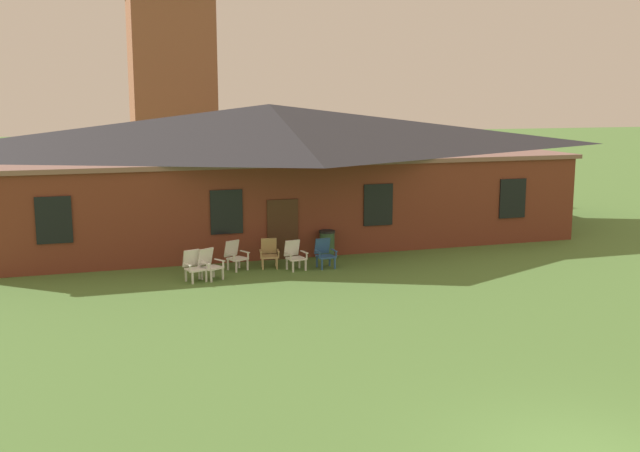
{
  "coord_description": "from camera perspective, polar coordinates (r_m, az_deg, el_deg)",
  "views": [
    {
      "loc": [
        -7.3,
        -9.04,
        5.68
      ],
      "look_at": [
        -1.47,
        9.34,
        2.28
      ],
      "focal_mm": 42.26,
      "sensor_mm": 36.0,
      "label": 1
    }
  ],
  "objects": [
    {
      "name": "lawn_chair_by_porch",
      "position": [
        23.41,
        -9.53,
        -2.93
      ],
      "size": [
        0.76,
        0.81,
        0.96
      ],
      "color": "white",
      "rests_on": "ground"
    },
    {
      "name": "dome_tower",
      "position": [
        47.3,
        -11.24,
        12.53
      ],
      "size": [
        5.18,
        5.18,
        17.5
      ],
      "color": "#93563D",
      "rests_on": "ground"
    },
    {
      "name": "lawn_chair_near_door",
      "position": [
        23.56,
        -8.36,
        -2.82
      ],
      "size": [
        0.83,
        0.86,
        0.96
      ],
      "color": "white",
      "rests_on": "ground"
    },
    {
      "name": "lawn_chair_left_end",
      "position": [
        24.72,
        -6.44,
        -2.17
      ],
      "size": [
        0.81,
        0.85,
        0.96
      ],
      "color": "white",
      "rests_on": "ground"
    },
    {
      "name": "lawn_chair_right_end",
      "position": [
        24.61,
        -1.95,
        -2.17
      ],
      "size": [
        0.72,
        0.76,
        0.96
      ],
      "color": "white",
      "rests_on": "ground"
    },
    {
      "name": "trash_bin",
      "position": [
        26.31,
        0.54,
        -1.38
      ],
      "size": [
        0.56,
        0.56,
        0.98
      ],
      "color": "#335638",
      "rests_on": "ground"
    },
    {
      "name": "brick_building",
      "position": [
        30.83,
        -3.82,
        4.39
      ],
      "size": [
        22.84,
        10.4,
        5.27
      ],
      "color": "brown",
      "rests_on": "ground"
    },
    {
      "name": "lawn_chair_far_side",
      "position": [
        24.9,
        0.34,
        -2.02
      ],
      "size": [
        0.67,
        0.7,
        0.96
      ],
      "color": "#2D5693",
      "rests_on": "ground"
    },
    {
      "name": "lawn_chair_middle",
      "position": [
        24.97,
        -3.87,
        -2.01
      ],
      "size": [
        0.71,
        0.75,
        0.96
      ],
      "color": "tan",
      "rests_on": "ground"
    }
  ]
}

